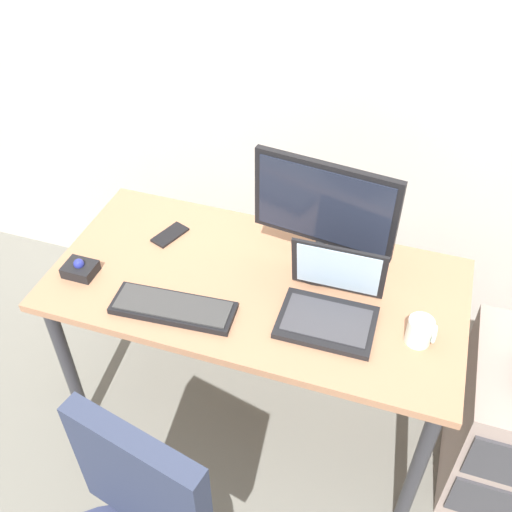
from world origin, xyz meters
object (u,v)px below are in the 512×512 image
laptop (331,303)px  coffee_mug (420,331)px  keyboard (173,308)px  monitor_main (323,211)px  trackball_mouse (80,269)px  cell_phone (170,235)px

laptop → coffee_mug: 0.29m
coffee_mug → laptop: bearing=175.2°
coffee_mug → keyboard: bearing=-171.1°
monitor_main → coffee_mug: 0.49m
laptop → coffee_mug: (0.29, -0.02, -0.01)m
keyboard → coffee_mug: size_ratio=4.59×
monitor_main → keyboard: bearing=-139.4°
trackball_mouse → cell_phone: (0.21, 0.29, -0.02)m
monitor_main → keyboard: monitor_main is taller
laptop → cell_phone: laptop is taller
cell_phone → trackball_mouse: bearing=-105.6°
laptop → monitor_main: bearing=113.7°
coffee_mug → cell_phone: 0.98m
keyboard → cell_phone: (-0.17, 0.35, -0.01)m
trackball_mouse → coffee_mug: size_ratio=1.21×
laptop → cell_phone: 0.70m
trackball_mouse → laptop: bearing=5.6°
keyboard → trackball_mouse: size_ratio=3.81×
laptop → trackball_mouse: size_ratio=2.85×
keyboard → trackball_mouse: (-0.38, 0.06, 0.01)m
laptop → cell_phone: bearing=163.0°
monitor_main → coffee_mug: monitor_main is taller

